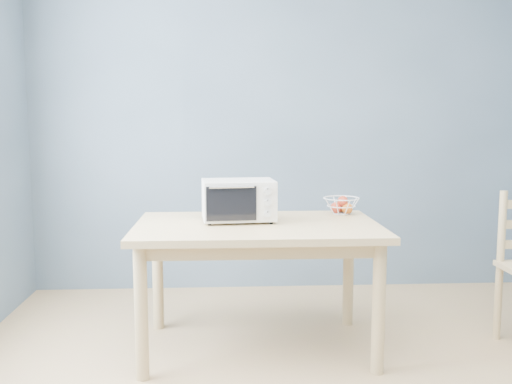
{
  "coord_description": "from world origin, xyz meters",
  "views": [
    {
      "loc": [
        -0.5,
        -2.24,
        1.34
      ],
      "look_at": [
        -0.32,
        1.01,
        0.93
      ],
      "focal_mm": 40.0,
      "sensor_mm": 36.0,
      "label": 1
    }
  ],
  "objects": [
    {
      "name": "dining_table",
      "position": [
        -0.31,
        0.99,
        0.65
      ],
      "size": [
        1.4,
        0.9,
        0.75
      ],
      "color": "tan",
      "rests_on": "ground"
    },
    {
      "name": "toaster_oven",
      "position": [
        -0.43,
        1.06,
        0.88
      ],
      "size": [
        0.44,
        0.34,
        0.25
      ],
      "rotation": [
        0.0,
        0.0,
        0.08
      ],
      "color": "silver",
      "rests_on": "dining_table"
    },
    {
      "name": "room",
      "position": [
        0.0,
        0.0,
        1.3
      ],
      "size": [
        4.01,
        4.51,
        2.61
      ],
      "color": "tan",
      "rests_on": "ground"
    },
    {
      "name": "fruit_basket",
      "position": [
        0.24,
        1.29,
        0.81
      ],
      "size": [
        0.28,
        0.28,
        0.12
      ],
      "rotation": [
        0.0,
        0.0,
        0.28
      ],
      "color": "silver",
      "rests_on": "dining_table"
    }
  ]
}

